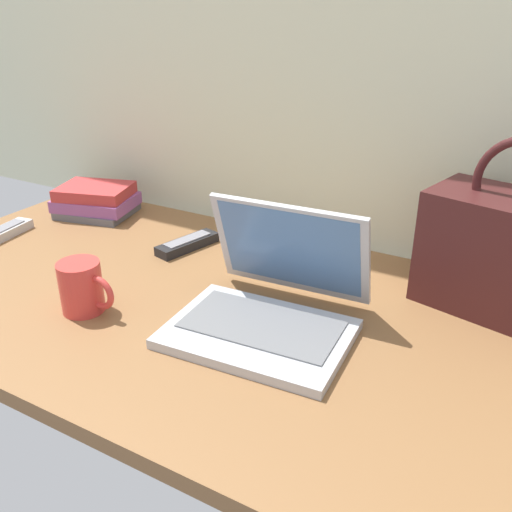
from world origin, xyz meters
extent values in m
cube|color=brown|center=(0.00, 0.00, 0.01)|extent=(1.60, 0.76, 0.03)
cube|color=#B2B5BA|center=(0.08, -0.07, 0.04)|extent=(0.32, 0.24, 0.02)
cube|color=slate|center=(0.08, -0.05, 0.05)|extent=(0.28, 0.16, 0.00)
cube|color=#B2B5BA|center=(0.08, 0.07, 0.14)|extent=(0.30, 0.09, 0.19)
cube|color=#4C72A5|center=(0.08, 0.07, 0.14)|extent=(0.27, 0.08, 0.17)
cylinder|color=red|center=(-0.25, -0.15, 0.08)|extent=(0.08, 0.08, 0.10)
torus|color=red|center=(-0.20, -0.15, 0.08)|extent=(0.07, 0.01, 0.07)
cylinder|color=brown|center=(-0.25, -0.15, 0.12)|extent=(0.07, 0.07, 0.00)
cube|color=black|center=(-0.24, 0.18, 0.04)|extent=(0.08, 0.17, 0.02)
cube|color=slate|center=(-0.24, 0.18, 0.05)|extent=(0.06, 0.12, 0.00)
cube|color=#B7B7B7|center=(-0.68, 0.01, 0.04)|extent=(0.07, 0.16, 0.02)
cube|color=slate|center=(-0.68, 0.01, 0.05)|extent=(0.05, 0.12, 0.00)
cube|color=#3F1919|center=(0.43, 0.24, 0.14)|extent=(0.33, 0.22, 0.22)
cube|color=#595960|center=(-0.59, 0.24, 0.04)|extent=(0.21, 0.19, 0.02)
cube|color=#8C4C8C|center=(-0.59, 0.24, 0.06)|extent=(0.23, 0.19, 0.03)
cube|color=#B23333|center=(-0.59, 0.24, 0.10)|extent=(0.22, 0.18, 0.03)
camera|label=1|loc=(0.48, -0.78, 0.57)|focal=38.93mm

